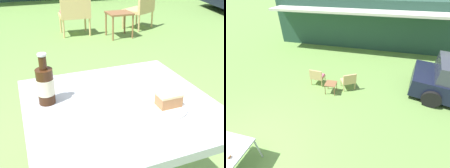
% 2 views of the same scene
% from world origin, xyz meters
% --- Properties ---
extents(wicker_chair_cushioned, '(0.56, 0.47, 0.75)m').
position_xyz_m(wicker_chair_cushioned, '(0.68, 3.80, 0.42)').
color(wicker_chair_cushioned, tan).
rests_on(wicker_chair_cushioned, ground_plane).
extents(wicker_chair_plain, '(0.69, 0.65, 0.75)m').
position_xyz_m(wicker_chair_plain, '(2.03, 3.79, 0.42)').
color(wicker_chair_plain, tan).
rests_on(wicker_chair_plain, ground_plane).
extents(garden_side_table, '(0.43, 0.41, 0.45)m').
position_xyz_m(garden_side_table, '(1.39, 3.39, 0.38)').
color(garden_side_table, brown).
rests_on(garden_side_table, ground_plane).
extents(patio_table, '(0.87, 0.83, 0.76)m').
position_xyz_m(patio_table, '(0.00, 0.00, 0.69)').
color(patio_table, '#9EA3A8').
rests_on(patio_table, ground_plane).
extents(cake_on_plate, '(0.21, 0.21, 0.07)m').
position_xyz_m(cake_on_plate, '(0.18, -0.12, 0.78)').
color(cake_on_plate, white).
rests_on(cake_on_plate, patio_table).
extents(cola_bottle_near, '(0.08, 0.08, 0.24)m').
position_xyz_m(cola_bottle_near, '(-0.31, 0.12, 0.85)').
color(cola_bottle_near, '#381E0F').
rests_on(cola_bottle_near, patio_table).
extents(fork, '(0.19, 0.02, 0.01)m').
position_xyz_m(fork, '(0.11, -0.12, 0.76)').
color(fork, silver).
rests_on(fork, patio_table).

